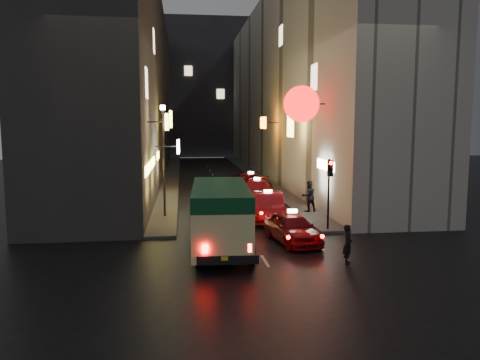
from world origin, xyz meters
name	(u,v)px	position (x,y,z in m)	size (l,w,h in m)	color
ground	(288,299)	(0.00, 0.00, 0.00)	(120.00, 120.00, 0.00)	black
building_left	(131,86)	(-8.00, 33.99, 9.00)	(7.67, 52.00, 18.00)	#33302E
building_right	(291,88)	(8.00, 33.99, 9.00)	(8.41, 52.00, 18.00)	#A6A298
building_far	(200,90)	(0.00, 66.00, 11.00)	(30.00, 10.00, 22.00)	#333238
sidewalk_left	(172,176)	(-4.25, 34.00, 0.07)	(1.50, 52.00, 0.15)	#454340
sidewalk_right	(254,175)	(4.25, 34.00, 0.07)	(1.50, 52.00, 0.15)	#454340
minibus	(220,210)	(-1.62, 5.66, 1.77)	(2.62, 6.61, 2.80)	#F3E898
taxi_near	(292,225)	(1.73, 6.71, 0.80)	(2.86, 5.28, 1.76)	maroon
taxi_second	(268,204)	(1.52, 11.62, 0.91)	(2.90, 5.92, 1.99)	maroon
taxi_third	(257,190)	(1.83, 17.39, 0.92)	(3.18, 6.07, 2.01)	maroon
taxi_far	(251,181)	(2.19, 22.60, 0.85)	(2.71, 5.50, 1.86)	maroon
pedestrian_crossing	(348,242)	(3.09, 3.28, 0.87)	(0.57, 0.37, 1.73)	black
pedestrian_sidewalk	(309,194)	(4.28, 13.21, 1.20)	(0.79, 0.49, 2.10)	black
traffic_light	(330,179)	(4.00, 8.47, 2.69)	(0.26, 0.43, 3.50)	black
lamp_post	(164,153)	(-4.20, 13.00, 3.72)	(0.28, 0.28, 6.22)	black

